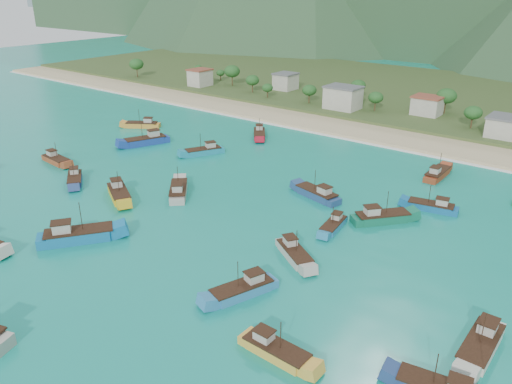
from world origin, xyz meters
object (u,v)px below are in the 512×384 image
Objects in this scene: boat_8 at (243,290)px; boat_16 at (259,134)px; boat_28 at (294,254)px; boat_31 at (275,351)px; boat_21 at (333,226)px; boat_1 at (204,152)px; boat_29 at (432,207)px; boat_11 at (381,218)px; boat_0 at (119,194)px; boat_6 at (481,346)px; boat_19 at (178,191)px; boat_30 at (75,180)px; boat_15 at (56,160)px; boat_12 at (78,236)px; boat_26 at (146,141)px; boat_17 at (437,174)px; boat_24 at (317,194)px; boat_27 at (143,125)px.

boat_8 is 1.08× the size of boat_16.
boat_28 is 1.02× the size of boat_31.
boat_16 is 58.63m from boat_21.
boat_1 is 58.18m from boat_29.
boat_11 is 41.14m from boat_31.
boat_0 reaches higher than boat_16.
boat_8 is 33.92m from boat_11.
boat_19 is at bearing -9.60° from boat_6.
boat_29 is at bearing 103.08° from boat_11.
boat_31 reaches higher than boat_21.
boat_28 is (-5.41, -20.53, -0.15)m from boat_11.
boat_28 is at bearing 149.68° from boat_29.
boat_30 is at bearing -59.28° from boat_0.
boat_19 is at bearing 148.91° from boat_1.
boat_15 is at bearing -69.44° from boat_0.
boat_16 is at bearing 156.90° from boat_15.
boat_12 is (15.17, -46.94, 0.26)m from boat_1.
boat_15 reaches higher than boat_29.
boat_30 is at bearing 77.47° from boat_15.
boat_12 is 54.81m from boat_26.
boat_12 is at bearing 28.13° from boat_8.
boat_1 is 0.84× the size of boat_12.
boat_0 is 1.16× the size of boat_28.
boat_11 is at bearing -90.45° from boat_17.
boat_19 is at bearing 171.21° from boat_26.
boat_8 is at bearing -150.78° from boat_24.
boat_29 is at bearing -53.40° from boat_24.
boat_8 is (47.32, -41.87, 0.00)m from boat_1.
boat_26 reaches higher than boat_8.
boat_28 is (-29.77, 4.53, -0.11)m from boat_6.
boat_17 is 30.71m from boat_24.
boat_8 is at bearing -155.82° from boat_27.
boat_17 is at bearing 165.38° from boat_30.
boat_21 is 0.87× the size of boat_29.
boat_17 is at bearing -153.93° from boat_28.
boat_11 is 15.23m from boat_24.
boat_11 is 1.04× the size of boat_19.
boat_29 is at bearing -150.92° from boat_1.
boat_8 is at bearing 44.11° from boat_12.
boat_0 is at bearing 11.12° from boat_21.
boat_6 is at bearing -176.72° from boat_1.
boat_21 is at bearing -169.26° from boat_26.
boat_31 is at bearing 170.82° from boat_26.
boat_16 is (-50.96, 29.41, -0.08)m from boat_11.
boat_21 is 0.91× the size of boat_31.
boat_16 is at bearing -105.18° from boat_28.
boat_17 is 57.81m from boat_19.
boat_6 is 1.05× the size of boat_17.
boat_26 is (-70.96, -23.96, 0.22)m from boat_17.
boat_8 is 1.24× the size of boat_21.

